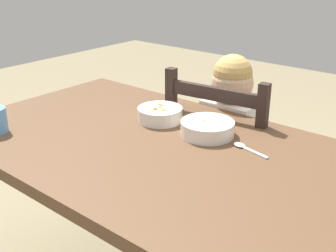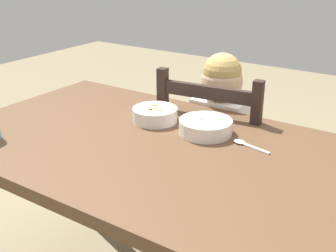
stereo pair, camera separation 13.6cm
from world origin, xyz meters
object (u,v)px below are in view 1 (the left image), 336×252
at_px(bowl_of_peas, 207,128).
at_px(bowl_of_carrots, 160,114).
at_px(dining_table, 165,175).
at_px(dining_chair, 226,172).
at_px(spoon, 244,147).
at_px(child_figure, 226,133).

height_order(bowl_of_peas, bowl_of_carrots, same).
height_order(dining_table, dining_chair, dining_chair).
relative_size(dining_table, spoon, 10.95).
relative_size(dining_table, bowl_of_peas, 8.32).
bearing_deg(dining_table, bowl_of_carrots, 134.62).
relative_size(child_figure, bowl_of_carrots, 5.79).
bearing_deg(dining_chair, bowl_of_carrots, -110.41).
relative_size(bowl_of_peas, bowl_of_carrots, 1.11).
xyz_separation_m(dining_chair, spoon, (0.25, -0.31, 0.31)).
xyz_separation_m(child_figure, bowl_of_carrots, (-0.11, -0.29, 0.14)).
xyz_separation_m(dining_chair, bowl_of_peas, (0.10, -0.30, 0.33)).
bearing_deg(spoon, child_figure, 130.11).
distance_m(dining_table, bowl_of_peas, 0.21).
relative_size(bowl_of_peas, spoon, 1.32).
height_order(dining_table, bowl_of_peas, bowl_of_peas).
relative_size(child_figure, bowl_of_peas, 5.23).
height_order(dining_table, spoon, spoon).
bearing_deg(child_figure, bowl_of_carrots, -109.82).
distance_m(bowl_of_carrots, spoon, 0.36).
distance_m(dining_table, bowl_of_carrots, 0.27).
height_order(child_figure, bowl_of_peas, child_figure).
height_order(bowl_of_carrots, spoon, bowl_of_carrots).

